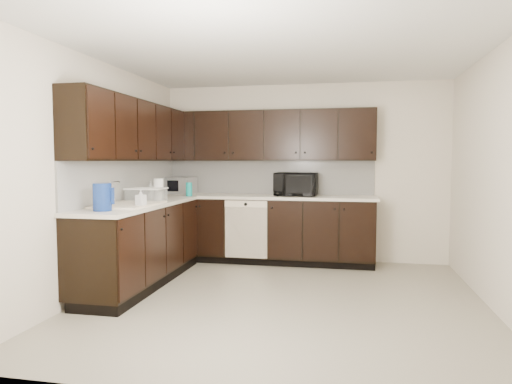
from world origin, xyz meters
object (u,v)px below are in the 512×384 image
at_px(storage_bin, 146,195).
at_px(blue_pitcher, 102,197).
at_px(sink, 128,211).
at_px(toaster_oven, 181,185).
at_px(microwave, 296,184).

bearing_deg(storage_bin, blue_pitcher, -90.17).
height_order(storage_bin, blue_pitcher, blue_pitcher).
bearing_deg(blue_pitcher, storage_bin, 73.46).
height_order(sink, storage_bin, sink).
xyz_separation_m(toaster_oven, blue_pitcher, (0.07, -2.30, 0.01)).
relative_size(microwave, blue_pitcher, 2.14).
distance_m(sink, storage_bin, 0.47).
distance_m(sink, toaster_oven, 1.79).
bearing_deg(sink, blue_pitcher, -90.05).
bearing_deg(blue_pitcher, toaster_oven, 75.33).
distance_m(sink, microwave, 2.36).
xyz_separation_m(toaster_oven, storage_bin, (0.07, -1.33, -0.04)).
bearing_deg(toaster_oven, sink, -70.38).
bearing_deg(storage_bin, sink, -90.30).
bearing_deg(toaster_oven, blue_pitcher, -70.89).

